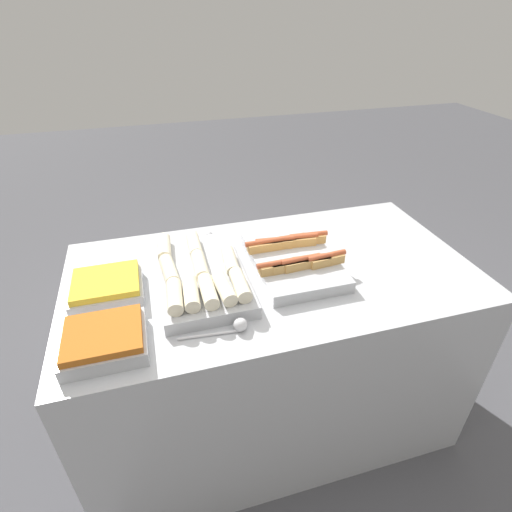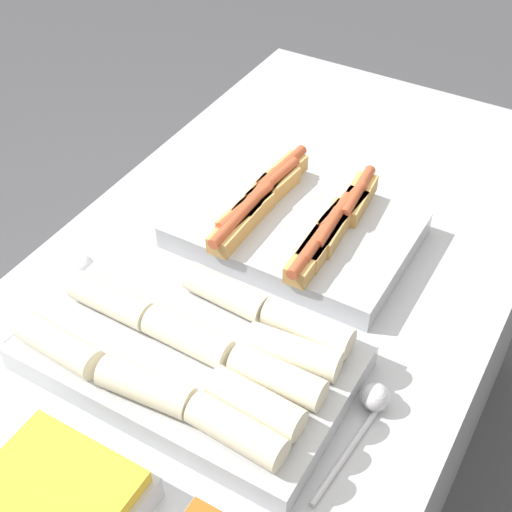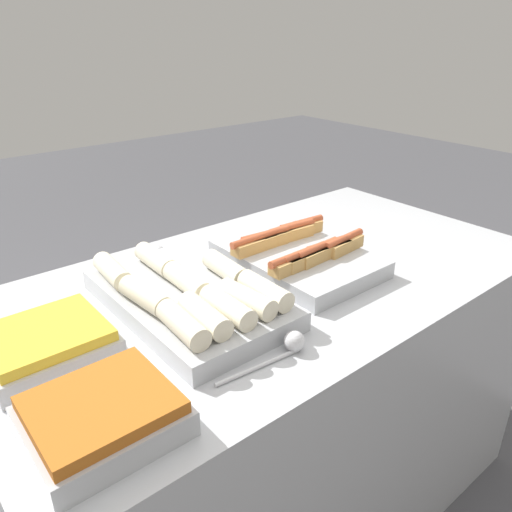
{
  "view_description": "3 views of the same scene",
  "coord_description": "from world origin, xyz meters",
  "px_view_note": "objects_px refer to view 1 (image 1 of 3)",
  "views": [
    {
      "loc": [
        -0.43,
        -1.26,
        1.83
      ],
      "look_at": [
        -0.07,
        0.0,
        0.98
      ],
      "focal_mm": 28.0,
      "sensor_mm": 36.0,
      "label": 1
    },
    {
      "loc": [
        -0.9,
        -0.48,
        1.86
      ],
      "look_at": [
        -0.07,
        0.0,
        0.98
      ],
      "focal_mm": 50.0,
      "sensor_mm": 36.0,
      "label": 2
    },
    {
      "loc": [
        -0.85,
        -0.95,
        1.56
      ],
      "look_at": [
        -0.07,
        0.0,
        0.98
      ],
      "focal_mm": 35.0,
      "sensor_mm": 36.0,
      "label": 3
    }
  ],
  "objects_px": {
    "serving_spoon_near": "(235,326)",
    "tray_wraps": "(201,275)",
    "serving_spoon_far": "(204,237)",
    "tray_hotdogs": "(293,259)",
    "tray_side_front": "(105,340)",
    "tray_side_back": "(107,287)"
  },
  "relations": [
    {
      "from": "tray_side_front",
      "to": "serving_spoon_far",
      "type": "bearing_deg",
      "value": 54.42
    },
    {
      "from": "tray_wraps",
      "to": "serving_spoon_far",
      "type": "bearing_deg",
      "value": 78.18
    },
    {
      "from": "tray_side_front",
      "to": "tray_side_back",
      "type": "height_order",
      "value": "same"
    },
    {
      "from": "tray_side_back",
      "to": "serving_spoon_near",
      "type": "relative_size",
      "value": 1.1
    },
    {
      "from": "tray_wraps",
      "to": "tray_side_front",
      "type": "height_order",
      "value": "tray_wraps"
    },
    {
      "from": "serving_spoon_near",
      "to": "tray_wraps",
      "type": "bearing_deg",
      "value": 103.1
    },
    {
      "from": "tray_side_front",
      "to": "tray_side_back",
      "type": "xyz_separation_m",
      "value": [
        0.0,
        0.28,
        0.0
      ]
    },
    {
      "from": "serving_spoon_far",
      "to": "tray_wraps",
      "type": "bearing_deg",
      "value": -101.82
    },
    {
      "from": "serving_spoon_far",
      "to": "tray_hotdogs",
      "type": "bearing_deg",
      "value": -43.73
    },
    {
      "from": "tray_wraps",
      "to": "serving_spoon_near",
      "type": "distance_m",
      "value": 0.29
    },
    {
      "from": "tray_wraps",
      "to": "tray_side_front",
      "type": "distance_m",
      "value": 0.43
    },
    {
      "from": "tray_hotdogs",
      "to": "tray_wraps",
      "type": "bearing_deg",
      "value": -177.63
    },
    {
      "from": "tray_side_front",
      "to": "tray_wraps",
      "type": "bearing_deg",
      "value": 36.52
    },
    {
      "from": "tray_wraps",
      "to": "serving_spoon_near",
      "type": "height_order",
      "value": "tray_wraps"
    },
    {
      "from": "tray_side_back",
      "to": "serving_spoon_near",
      "type": "height_order",
      "value": "tray_side_back"
    },
    {
      "from": "tray_wraps",
      "to": "tray_hotdogs",
      "type": "bearing_deg",
      "value": 2.37
    },
    {
      "from": "tray_side_front",
      "to": "serving_spoon_far",
      "type": "relative_size",
      "value": 1.1
    },
    {
      "from": "tray_side_back",
      "to": "serving_spoon_far",
      "type": "distance_m",
      "value": 0.5
    },
    {
      "from": "tray_hotdogs",
      "to": "serving_spoon_far",
      "type": "height_order",
      "value": "tray_hotdogs"
    },
    {
      "from": "tray_hotdogs",
      "to": "serving_spoon_far",
      "type": "distance_m",
      "value": 0.44
    },
    {
      "from": "tray_side_front",
      "to": "tray_side_back",
      "type": "relative_size",
      "value": 1.0
    },
    {
      "from": "tray_side_back",
      "to": "serving_spoon_near",
      "type": "xyz_separation_m",
      "value": [
        0.41,
        -0.31,
        -0.02
      ]
    }
  ]
}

